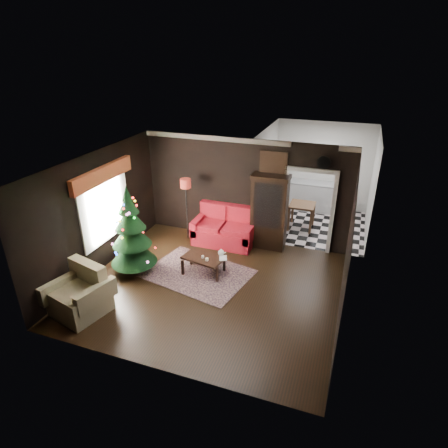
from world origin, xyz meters
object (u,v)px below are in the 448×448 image
(loveseat, at_px, (224,226))
(coffee_table, at_px, (204,265))
(kitchen_table, at_px, (301,216))
(curio_cabinet, at_px, (269,214))
(teapot, at_px, (221,252))
(armchair, at_px, (79,293))
(christmas_tree, at_px, (131,231))
(floor_lamp, at_px, (187,211))
(wall_clock, at_px, (324,162))

(loveseat, xyz_separation_m, coffee_table, (0.04, -1.57, -0.28))
(coffee_table, distance_m, kitchen_table, 3.67)
(curio_cabinet, height_order, teapot, curio_cabinet)
(armchair, bearing_deg, christmas_tree, 98.17)
(loveseat, height_order, curio_cabinet, curio_cabinet)
(loveseat, distance_m, christmas_tree, 2.60)
(curio_cabinet, relative_size, christmas_tree, 0.93)
(floor_lamp, relative_size, teapot, 10.98)
(floor_lamp, xyz_separation_m, coffee_table, (1.09, -1.49, -0.61))
(loveseat, relative_size, wall_clock, 5.31)
(curio_cabinet, xyz_separation_m, coffee_table, (-1.11, -1.79, -0.73))
(teapot, bearing_deg, kitchen_table, 65.07)
(teapot, height_order, wall_clock, wall_clock)
(floor_lamp, relative_size, coffee_table, 1.94)
(curio_cabinet, bearing_deg, kitchen_table, 65.56)
(floor_lamp, bearing_deg, coffee_table, -53.80)
(armchair, bearing_deg, coffee_table, 65.23)
(christmas_tree, relative_size, coffee_table, 2.19)
(floor_lamp, relative_size, armchair, 1.80)
(floor_lamp, bearing_deg, christmas_tree, -104.08)
(armchair, distance_m, kitchen_table, 6.43)
(christmas_tree, distance_m, kitchen_table, 5.01)
(coffee_table, bearing_deg, floor_lamp, 126.20)
(christmas_tree, relative_size, armchair, 2.03)
(floor_lamp, xyz_separation_m, wall_clock, (3.40, 0.47, 1.55))
(loveseat, xyz_separation_m, wall_clock, (2.35, 0.40, 1.88))
(curio_cabinet, height_order, floor_lamp, curio_cabinet)
(curio_cabinet, distance_m, wall_clock, 1.88)
(loveseat, height_order, coffee_table, loveseat)
(floor_lamp, height_order, teapot, floor_lamp)
(armchair, bearing_deg, curio_cabinet, 68.41)
(curio_cabinet, bearing_deg, wall_clock, 8.53)
(curio_cabinet, distance_m, armchair, 4.91)
(armchair, xyz_separation_m, coffee_table, (1.77, 2.16, -0.24))
(curio_cabinet, height_order, christmas_tree, christmas_tree)
(loveseat, bearing_deg, floor_lamp, -175.99)
(floor_lamp, bearing_deg, kitchen_table, 31.16)
(wall_clock, relative_size, kitchen_table, 0.43)
(coffee_table, xyz_separation_m, teapot, (0.36, 0.21, 0.29))
(floor_lamp, xyz_separation_m, kitchen_table, (2.85, 1.72, -0.45))
(loveseat, xyz_separation_m, floor_lamp, (-1.05, -0.07, 0.33))
(coffee_table, xyz_separation_m, kitchen_table, (1.76, 3.22, 0.15))
(wall_clock, bearing_deg, armchair, -134.64)
(wall_clock, bearing_deg, christmas_tree, -148.10)
(armchair, relative_size, kitchen_table, 1.34)
(teapot, bearing_deg, wall_clock, 42.08)
(floor_lamp, height_order, coffee_table, floor_lamp)
(loveseat, distance_m, coffee_table, 1.59)
(loveseat, bearing_deg, kitchen_table, 42.51)
(loveseat, height_order, armchair, loveseat)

